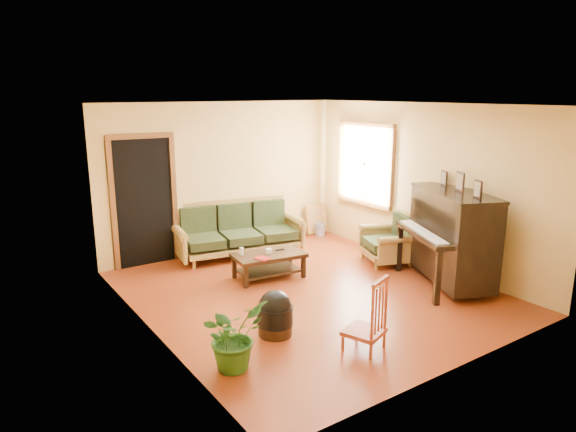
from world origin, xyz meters
TOP-DOWN VIEW (x-y plane):
  - floor at (0.00, 0.00)m, footprint 5.00×5.00m
  - doorway at (-1.45, 2.48)m, footprint 1.08×0.16m
  - window at (2.21, 1.30)m, footprint 0.12×1.36m
  - sofa at (0.01, 2.00)m, footprint 2.27×1.26m
  - coffee_table at (-0.15, 0.81)m, footprint 1.12×0.71m
  - armchair at (1.83, 0.32)m, footprint 1.06×1.08m
  - piano at (1.90, -0.91)m, footprint 1.51×1.82m
  - footstool at (-1.09, -0.82)m, footprint 0.53×0.53m
  - red_chair at (-0.48, -1.66)m, footprint 0.52×0.54m
  - leaning_frame at (1.95, 2.37)m, footprint 0.46×0.12m
  - ceramic_crock at (1.94, 2.24)m, footprint 0.21×0.21m
  - potted_plant at (-1.85, -1.21)m, footprint 0.79×0.73m
  - book at (-0.45, 0.61)m, footprint 0.22×0.26m
  - candle at (-0.52, 0.98)m, footprint 0.08×0.08m
  - glass_jar at (-0.13, 0.83)m, footprint 0.11×0.11m
  - remote at (0.08, 0.86)m, footprint 0.15×0.06m

SIDE VIEW (x-z plane):
  - floor at x=0.00m, z-range 0.00..0.00m
  - ceramic_crock at x=1.94m, z-range 0.00..0.24m
  - coffee_table at x=-0.15m, z-range 0.00..0.39m
  - footstool at x=-1.09m, z-range 0.00..0.40m
  - leaning_frame at x=1.95m, z-range 0.00..0.61m
  - potted_plant at x=-1.85m, z-range 0.00..0.72m
  - remote at x=0.08m, z-range 0.39..0.40m
  - book at x=-0.45m, z-range 0.39..0.41m
  - glass_jar at x=-0.13m, z-range 0.39..0.45m
  - red_chair at x=-0.48m, z-range 0.00..0.84m
  - armchair at x=1.83m, z-range 0.00..0.85m
  - candle at x=-0.52m, z-range 0.39..0.50m
  - sofa at x=0.01m, z-range 0.00..0.92m
  - piano at x=1.90m, z-range 0.00..1.39m
  - doorway at x=-1.45m, z-range 0.00..2.05m
  - window at x=2.21m, z-range 0.77..2.23m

